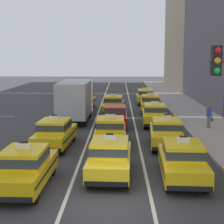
{
  "coord_description": "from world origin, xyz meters",
  "views": [
    {
      "loc": [
        0.4,
        -12.12,
        5.32
      ],
      "look_at": [
        -0.13,
        13.26,
        1.3
      ],
      "focal_mm": 57.12,
      "sensor_mm": 36.0,
      "label": 1
    }
  ],
  "objects_px": {
    "taxi_left_second": "(55,133)",
    "taxi_right_fourth": "(150,103)",
    "taxi_center_nearest": "(110,157)",
    "taxi_right_second": "(166,132)",
    "taxi_right_fifth": "(145,96)",
    "taxi_left_fourth": "(84,101)",
    "taxi_center_second": "(110,130)",
    "taxi_left_nearest": "(25,167)",
    "pedestrian_near_crosswalk": "(209,117)",
    "taxi_center_fourth": "(114,104)",
    "taxi_right_third": "(155,114)",
    "taxi_right_nearest": "(182,160)",
    "box_truck_left_third": "(76,99)",
    "sedan_center_third": "(115,116)"
  },
  "relations": [
    {
      "from": "taxi_left_second",
      "to": "taxi_right_fourth",
      "type": "height_order",
      "value": "same"
    },
    {
      "from": "taxi_center_nearest",
      "to": "taxi_right_second",
      "type": "height_order",
      "value": "same"
    },
    {
      "from": "taxi_right_fourth",
      "to": "taxi_right_fifth",
      "type": "bearing_deg",
      "value": 90.51
    },
    {
      "from": "taxi_left_fourth",
      "to": "taxi_center_second",
      "type": "relative_size",
      "value": 1.02
    },
    {
      "from": "taxi_left_second",
      "to": "taxi_left_nearest",
      "type": "bearing_deg",
      "value": -90.3
    },
    {
      "from": "taxi_center_second",
      "to": "pedestrian_near_crosswalk",
      "type": "xyz_separation_m",
      "value": [
        7.04,
        4.63,
        0.08
      ]
    },
    {
      "from": "taxi_left_nearest",
      "to": "taxi_center_fourth",
      "type": "xyz_separation_m",
      "value": [
        3.25,
        18.9,
        0.0
      ]
    },
    {
      "from": "taxi_left_nearest",
      "to": "taxi_right_fifth",
      "type": "distance_m",
      "value": 26.29
    },
    {
      "from": "taxi_center_nearest",
      "to": "taxi_right_second",
      "type": "distance_m",
      "value": 6.15
    },
    {
      "from": "taxi_center_second",
      "to": "taxi_right_third",
      "type": "xyz_separation_m",
      "value": [
        3.24,
        6.14,
        0.0
      ]
    },
    {
      "from": "taxi_center_nearest",
      "to": "taxi_right_nearest",
      "type": "bearing_deg",
      "value": -7.52
    },
    {
      "from": "taxi_left_fourth",
      "to": "taxi_center_second",
      "type": "bearing_deg",
      "value": -78.03
    },
    {
      "from": "taxi_right_nearest",
      "to": "taxi_center_nearest",
      "type": "bearing_deg",
      "value": 172.48
    },
    {
      "from": "taxi_center_second",
      "to": "taxi_right_third",
      "type": "bearing_deg",
      "value": 62.18
    },
    {
      "from": "box_truck_left_third",
      "to": "pedestrian_near_crosswalk",
      "type": "xyz_separation_m",
      "value": [
        10.05,
        -3.34,
        -0.82
      ]
    },
    {
      "from": "taxi_right_fourth",
      "to": "taxi_right_fifth",
      "type": "relative_size",
      "value": 1.02
    },
    {
      "from": "taxi_center_fourth",
      "to": "taxi_right_nearest",
      "type": "relative_size",
      "value": 1.0
    },
    {
      "from": "sedan_center_third",
      "to": "taxi_right_fourth",
      "type": "bearing_deg",
      "value": 64.82
    },
    {
      "from": "taxi_left_second",
      "to": "taxi_center_fourth",
      "type": "bearing_deg",
      "value": 75.47
    },
    {
      "from": "taxi_center_fourth",
      "to": "taxi_right_fifth",
      "type": "bearing_deg",
      "value": 62.44
    },
    {
      "from": "pedestrian_near_crosswalk",
      "to": "taxi_right_second",
      "type": "bearing_deg",
      "value": -127.07
    },
    {
      "from": "taxi_center_second",
      "to": "taxi_right_third",
      "type": "distance_m",
      "value": 6.95
    },
    {
      "from": "taxi_left_nearest",
      "to": "pedestrian_near_crosswalk",
      "type": "bearing_deg",
      "value": 48.91
    },
    {
      "from": "sedan_center_third",
      "to": "taxi_right_nearest",
      "type": "height_order",
      "value": "taxi_right_nearest"
    },
    {
      "from": "taxi_center_fourth",
      "to": "taxi_left_second",
      "type": "bearing_deg",
      "value": -104.53
    },
    {
      "from": "taxi_left_second",
      "to": "box_truck_left_third",
      "type": "xyz_separation_m",
      "value": [
        0.21,
        8.65,
        0.9
      ]
    },
    {
      "from": "taxi_left_nearest",
      "to": "taxi_right_second",
      "type": "height_order",
      "value": "same"
    },
    {
      "from": "taxi_center_second",
      "to": "taxi_right_nearest",
      "type": "xyz_separation_m",
      "value": [
        3.26,
        -6.02,
        0.0
      ]
    },
    {
      "from": "box_truck_left_third",
      "to": "taxi_right_third",
      "type": "relative_size",
      "value": 1.51
    },
    {
      "from": "taxi_right_fourth",
      "to": "taxi_center_second",
      "type": "bearing_deg",
      "value": -105.53
    },
    {
      "from": "pedestrian_near_crosswalk",
      "to": "taxi_left_second",
      "type": "bearing_deg",
      "value": -152.63
    },
    {
      "from": "taxi_left_nearest",
      "to": "taxi_right_fifth",
      "type": "relative_size",
      "value": 1.0
    },
    {
      "from": "taxi_left_fourth",
      "to": "taxi_right_second",
      "type": "height_order",
      "value": "same"
    },
    {
      "from": "taxi_left_nearest",
      "to": "taxi_right_nearest",
      "type": "distance_m",
      "value": 6.62
    },
    {
      "from": "box_truck_left_third",
      "to": "taxi_right_second",
      "type": "bearing_deg",
      "value": -52.81
    },
    {
      "from": "sedan_center_third",
      "to": "taxi_right_fifth",
      "type": "xyz_separation_m",
      "value": [
        3.17,
        12.69,
        0.03
      ]
    },
    {
      "from": "box_truck_left_third",
      "to": "sedan_center_third",
      "type": "height_order",
      "value": "box_truck_left_third"
    },
    {
      "from": "taxi_left_second",
      "to": "taxi_right_nearest",
      "type": "bearing_deg",
      "value": -39.44
    },
    {
      "from": "taxi_right_nearest",
      "to": "taxi_right_third",
      "type": "distance_m",
      "value": 12.16
    },
    {
      "from": "box_truck_left_third",
      "to": "taxi_left_fourth",
      "type": "distance_m",
      "value": 6.45
    },
    {
      "from": "taxi_left_second",
      "to": "taxi_left_fourth",
      "type": "height_order",
      "value": "same"
    },
    {
      "from": "taxi_left_second",
      "to": "taxi_right_fourth",
      "type": "xyz_separation_m",
      "value": [
        6.68,
        13.11,
        0.0
      ]
    },
    {
      "from": "taxi_center_nearest",
      "to": "taxi_right_nearest",
      "type": "xyz_separation_m",
      "value": [
        3.14,
        -0.41,
        0.0
      ]
    },
    {
      "from": "sedan_center_third",
      "to": "taxi_right_second",
      "type": "relative_size",
      "value": 0.92
    },
    {
      "from": "box_truck_left_third",
      "to": "taxi_left_fourth",
      "type": "xyz_separation_m",
      "value": [
        -0.03,
        6.39,
        -0.9
      ]
    },
    {
      "from": "taxi_left_fourth",
      "to": "taxi_center_second",
      "type": "height_order",
      "value": "same"
    },
    {
      "from": "pedestrian_near_crosswalk",
      "to": "taxi_right_third",
      "type": "bearing_deg",
      "value": 158.18
    },
    {
      "from": "taxi_right_third",
      "to": "pedestrian_near_crosswalk",
      "type": "xyz_separation_m",
      "value": [
        3.79,
        -1.52,
        0.08
      ]
    },
    {
      "from": "taxi_center_second",
      "to": "sedan_center_third",
      "type": "xyz_separation_m",
      "value": [
        0.23,
        5.56,
        -0.03
      ]
    },
    {
      "from": "box_truck_left_third",
      "to": "taxi_right_fifth",
      "type": "distance_m",
      "value": 12.16
    }
  ]
}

